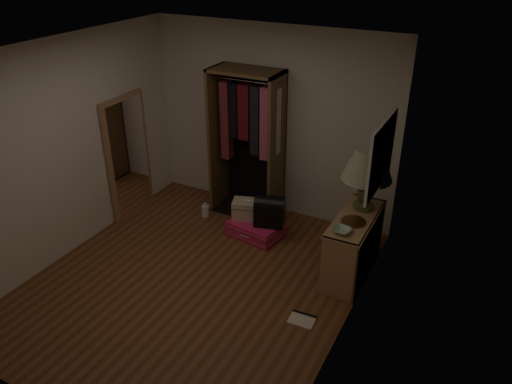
# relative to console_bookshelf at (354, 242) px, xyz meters

# --- Properties ---
(ground) EXTENTS (4.00, 4.00, 0.00)m
(ground) POSITION_rel_console_bookshelf_xyz_m (-1.54, -1.05, -0.39)
(ground) COLOR brown
(ground) RESTS_ON ground
(room_walls) EXTENTS (3.52, 4.02, 2.60)m
(room_walls) POSITION_rel_console_bookshelf_xyz_m (-1.46, -1.00, 1.11)
(room_walls) COLOR beige
(room_walls) RESTS_ON ground
(console_bookshelf) EXTENTS (0.42, 1.12, 0.75)m
(console_bookshelf) POSITION_rel_console_bookshelf_xyz_m (0.00, 0.00, 0.00)
(console_bookshelf) COLOR #A97B52
(console_bookshelf) RESTS_ON ground
(open_wardrobe) EXTENTS (0.96, 0.50, 2.05)m
(open_wardrobe) POSITION_rel_console_bookshelf_xyz_m (-1.77, 0.72, 0.82)
(open_wardrobe) COLOR brown
(open_wardrobe) RESTS_ON ground
(floor_mirror) EXTENTS (0.06, 0.80, 1.70)m
(floor_mirror) POSITION_rel_console_bookshelf_xyz_m (-3.24, -0.05, 0.46)
(floor_mirror) COLOR #9E744C
(floor_mirror) RESTS_ON ground
(pink_suitcase) EXTENTS (0.74, 0.59, 0.21)m
(pink_suitcase) POSITION_rel_console_bookshelf_xyz_m (-1.37, 0.15, -0.29)
(pink_suitcase) COLOR #DC1A58
(pink_suitcase) RESTS_ON ground
(train_case) EXTENTS (0.43, 0.36, 0.27)m
(train_case) POSITION_rel_console_bookshelf_xyz_m (-1.53, 0.20, -0.06)
(train_case) COLOR #BDB391
(train_case) RESTS_ON pink_suitcase
(black_bag) EXTENTS (0.43, 0.34, 0.41)m
(black_bag) POSITION_rel_console_bookshelf_xyz_m (-1.18, 0.18, 0.03)
(black_bag) COLOR black
(black_bag) RESTS_ON pink_suitcase
(table_lamp) EXTENTS (0.67, 0.67, 0.72)m
(table_lamp) POSITION_rel_console_bookshelf_xyz_m (0.00, 0.21, 0.89)
(table_lamp) COLOR #485529
(table_lamp) RESTS_ON console_bookshelf
(brass_tray) EXTENTS (0.34, 0.34, 0.02)m
(brass_tray) POSITION_rel_console_bookshelf_xyz_m (0.00, -0.16, 0.37)
(brass_tray) COLOR olive
(brass_tray) RESTS_ON console_bookshelf
(ceramic_bowl) EXTENTS (0.23, 0.23, 0.05)m
(ceramic_bowl) POSITION_rel_console_bookshelf_xyz_m (-0.05, -0.42, 0.38)
(ceramic_bowl) COLOR #A3C1A0
(ceramic_bowl) RESTS_ON console_bookshelf
(white_jug) EXTENTS (0.13, 0.13, 0.19)m
(white_jug) POSITION_rel_console_bookshelf_xyz_m (-2.24, 0.29, -0.31)
(white_jug) COLOR silver
(white_jug) RESTS_ON ground
(floor_book) EXTENTS (0.28, 0.22, 0.02)m
(floor_book) POSITION_rel_console_bookshelf_xyz_m (-0.19, -1.08, -0.38)
(floor_book) COLOR beige
(floor_book) RESTS_ON ground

